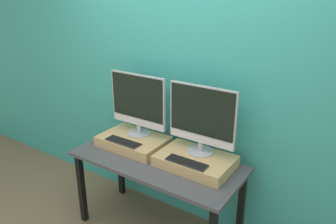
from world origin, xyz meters
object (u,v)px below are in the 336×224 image
Objects in this scene: monitor_left at (138,103)px; keyboard_right at (187,162)px; monitor_right at (202,118)px; keyboard_left at (123,142)px.

monitor_left reaches higher than keyboard_right.
monitor_right is (0.64, 0.00, 0.00)m from monitor_left.
monitor_left is 1.72× the size of keyboard_right.
keyboard_left is 1.00× the size of keyboard_right.
monitor_left is at bearing 161.02° from keyboard_right.
keyboard_left is 0.74m from monitor_right.
monitor_right reaches higher than keyboard_right.
keyboard_right is at bearing 0.00° from keyboard_left.
monitor_left is 1.72× the size of keyboard_left.
monitor_left is at bearing 180.00° from monitor_right.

